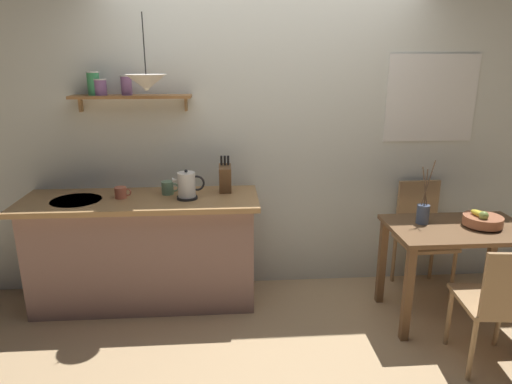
{
  "coord_description": "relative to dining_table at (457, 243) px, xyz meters",
  "views": [
    {
      "loc": [
        -0.34,
        -3.1,
        1.95
      ],
      "look_at": [
        -0.1,
        0.25,
        0.95
      ],
      "focal_mm": 31.75,
      "sensor_mm": 36.0,
      "label": 1
    }
  ],
  "objects": [
    {
      "name": "electric_kettle",
      "position": [
        -2.01,
        0.35,
        0.39
      ],
      "size": [
        0.24,
        0.16,
        0.23
      ],
      "color": "black",
      "rests_on": "kitchen_counter"
    },
    {
      "name": "ground_plane",
      "position": [
        -1.38,
        0.09,
        -0.62
      ],
      "size": [
        14.0,
        14.0,
        0.0
      ],
      "primitive_type": "plane",
      "color": "tan"
    },
    {
      "name": "back_wall",
      "position": [
        -1.18,
        0.74,
        0.73
      ],
      "size": [
        6.8,
        0.11,
        2.7
      ],
      "color": "silver",
      "rests_on": "ground_plane"
    },
    {
      "name": "dining_table",
      "position": [
        0.0,
        0.0,
        0.0
      ],
      "size": [
        1.02,
        0.63,
        0.75
      ],
      "color": "brown",
      "rests_on": "ground_plane"
    },
    {
      "name": "dining_chair_near",
      "position": [
        -0.04,
        -0.62,
        -0.13
      ],
      "size": [
        0.45,
        0.47,
        0.88
      ],
      "color": "tan",
      "rests_on": "ground_plane"
    },
    {
      "name": "fruit_bowl",
      "position": [
        0.17,
        -0.01,
        0.18
      ],
      "size": [
        0.28,
        0.28,
        0.14
      ],
      "color": "#BC704C",
      "rests_on": "dining_table"
    },
    {
      "name": "coffee_mug_spare",
      "position": [
        -2.17,
        0.48,
        0.34
      ],
      "size": [
        0.14,
        0.09,
        0.1
      ],
      "color": "slate",
      "rests_on": "kitchen_counter"
    },
    {
      "name": "knife_block",
      "position": [
        -1.72,
        0.49,
        0.41
      ],
      "size": [
        0.1,
        0.16,
        0.31
      ],
      "color": "brown",
      "rests_on": "kitchen_counter"
    },
    {
      "name": "pendant_lamp",
      "position": [
        -2.27,
        0.36,
        1.16
      ],
      "size": [
        0.29,
        0.29,
        0.53
      ],
      "color": "black"
    },
    {
      "name": "wall_shelf",
      "position": [
        -2.52,
        0.59,
        1.08
      ],
      "size": [
        0.92,
        0.2,
        0.31
      ],
      "color": "#9E6B3D"
    },
    {
      "name": "dining_chair_far",
      "position": [
        -0.04,
        0.52,
        -0.11
      ],
      "size": [
        0.44,
        0.44,
        0.94
      ],
      "color": "tan",
      "rests_on": "ground_plane"
    },
    {
      "name": "twig_vase",
      "position": [
        -0.25,
        0.09,
        0.21
      ],
      "size": [
        0.1,
        0.09,
        0.49
      ],
      "color": "#475675",
      "rests_on": "dining_table"
    },
    {
      "name": "coffee_mug_by_sink",
      "position": [
        -2.53,
        0.4,
        0.33
      ],
      "size": [
        0.13,
        0.09,
        0.09
      ],
      "color": "#C6664C",
      "rests_on": "kitchen_counter"
    },
    {
      "name": "kitchen_counter",
      "position": [
        -2.38,
        0.41,
        -0.16
      ],
      "size": [
        1.83,
        0.63,
        0.91
      ],
      "color": "gray",
      "rests_on": "ground_plane"
    }
  ]
}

